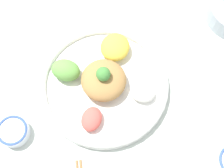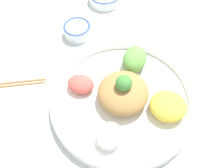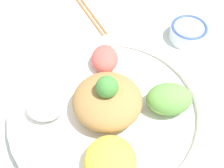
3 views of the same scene
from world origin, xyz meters
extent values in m
plane|color=silver|center=(0.00, 0.00, 0.00)|extent=(2.40, 2.40, 0.00)
cylinder|color=white|center=(0.02, 0.00, 0.01)|extent=(0.37, 0.37, 0.02)
torus|color=white|center=(0.02, 0.00, 0.03)|extent=(0.37, 0.37, 0.02)
ellipsoid|color=white|center=(-0.02, 0.11, 0.04)|extent=(0.08, 0.08, 0.04)
ellipsoid|color=yellow|center=(-0.09, -0.04, 0.04)|extent=(0.11, 0.11, 0.05)
ellipsoid|color=#6BAD4C|center=(0.05, -0.10, 0.05)|extent=(0.09, 0.10, 0.05)
ellipsoid|color=#E55B51|center=(0.12, 0.04, 0.04)|extent=(0.08, 0.07, 0.04)
ellipsoid|color=#AD7F47|center=(0.02, 0.00, 0.05)|extent=(0.12, 0.12, 0.06)
sphere|color=#478E3D|center=(0.02, 0.00, 0.09)|extent=(0.04, 0.04, 0.04)
cylinder|color=white|center=(0.27, -0.12, 0.02)|extent=(0.08, 0.08, 0.03)
torus|color=#38569E|center=(0.27, -0.12, 0.03)|extent=(0.08, 0.08, 0.01)
cylinder|color=#5B3319|center=(0.27, -0.12, 0.03)|extent=(0.07, 0.07, 0.00)
cylinder|color=#9E6B3D|center=(0.32, 0.15, 0.00)|extent=(0.18, 0.18, 0.01)
cylinder|color=#9E6B3D|center=(0.31, 0.16, 0.00)|extent=(0.18, 0.18, 0.01)
camera|label=1|loc=(0.27, 0.21, 0.84)|focal=50.00mm
camera|label=2|loc=(-0.16, 0.28, 0.59)|focal=42.00mm
camera|label=3|loc=(-0.28, -0.09, 0.51)|focal=50.00mm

